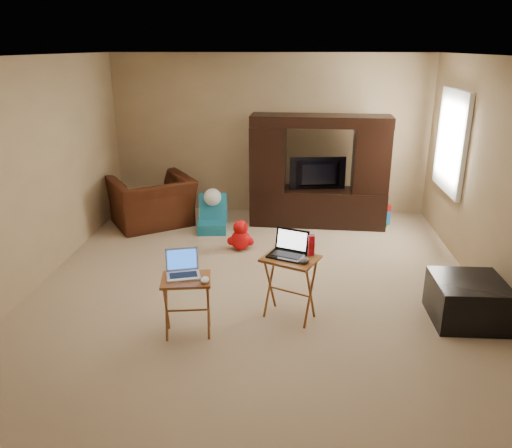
# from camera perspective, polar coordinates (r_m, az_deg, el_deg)

# --- Properties ---
(floor) EXTENTS (5.50, 5.50, 0.00)m
(floor) POSITION_cam_1_polar(r_m,az_deg,el_deg) (5.81, 0.15, -6.77)
(floor) COLOR tan
(floor) RESTS_ON ground
(ceiling) EXTENTS (5.50, 5.50, 0.00)m
(ceiling) POSITION_cam_1_polar(r_m,az_deg,el_deg) (5.20, 0.17, 18.69)
(ceiling) COLOR silver
(ceiling) RESTS_ON ground
(wall_back) EXTENTS (5.00, 0.00, 5.00)m
(wall_back) POSITION_cam_1_polar(r_m,az_deg,el_deg) (8.06, 1.59, 10.12)
(wall_back) COLOR tan
(wall_back) RESTS_ON ground
(wall_front) EXTENTS (5.00, 0.00, 5.00)m
(wall_front) POSITION_cam_1_polar(r_m,az_deg,el_deg) (2.81, -3.93, -8.90)
(wall_front) COLOR tan
(wall_front) RESTS_ON ground
(wall_left) EXTENTS (0.00, 5.50, 5.50)m
(wall_left) POSITION_cam_1_polar(r_m,az_deg,el_deg) (6.08, -24.15, 5.22)
(wall_left) COLOR tan
(wall_left) RESTS_ON ground
(wall_right) EXTENTS (0.00, 5.50, 5.50)m
(wall_right) POSITION_cam_1_polar(r_m,az_deg,el_deg) (5.77, 25.85, 4.26)
(wall_right) COLOR tan
(wall_right) RESTS_ON ground
(window_pane) EXTENTS (0.00, 1.20, 1.20)m
(window_pane) POSITION_cam_1_polar(r_m,az_deg,el_deg) (7.16, 21.58, 8.77)
(window_pane) COLOR white
(window_pane) RESTS_ON ground
(window_frame) EXTENTS (0.06, 1.14, 1.34)m
(window_frame) POSITION_cam_1_polar(r_m,az_deg,el_deg) (7.16, 21.43, 8.78)
(window_frame) COLOR white
(window_frame) RESTS_ON ground
(entertainment_center) EXTENTS (2.04, 0.59, 1.66)m
(entertainment_center) POSITION_cam_1_polar(r_m,az_deg,el_deg) (7.51, 7.18, 5.97)
(entertainment_center) COLOR black
(entertainment_center) RESTS_ON floor
(television) EXTENTS (0.85, 0.24, 0.48)m
(television) POSITION_cam_1_polar(r_m,az_deg,el_deg) (7.48, 7.18, 5.64)
(television) COLOR black
(television) RESTS_ON entertainment_center
(recliner) EXTENTS (1.50, 1.46, 0.74)m
(recliner) POSITION_cam_1_polar(r_m,az_deg,el_deg) (7.70, -11.73, 2.50)
(recliner) COLOR #471B0F
(recliner) RESTS_ON floor
(child_rocker) EXTENTS (0.47, 0.52, 0.55)m
(child_rocker) POSITION_cam_1_polar(r_m,az_deg,el_deg) (7.31, -5.11, 1.16)
(child_rocker) COLOR #176681
(child_rocker) RESTS_ON floor
(plush_toy) EXTENTS (0.37, 0.31, 0.41)m
(plush_toy) POSITION_cam_1_polar(r_m,az_deg,el_deg) (6.67, -1.76, -1.25)
(plush_toy) COLOR red
(plush_toy) RESTS_ON floor
(push_toy) EXTENTS (0.59, 0.49, 0.38)m
(push_toy) POSITION_cam_1_polar(r_m,az_deg,el_deg) (7.81, 13.11, 1.27)
(push_toy) COLOR blue
(push_toy) RESTS_ON floor
(ottoman) EXTENTS (0.68, 0.68, 0.43)m
(ottoman) POSITION_cam_1_polar(r_m,az_deg,el_deg) (5.41, 23.00, -8.06)
(ottoman) COLOR black
(ottoman) RESTS_ON floor
(tray_table_left) EXTENTS (0.50, 0.42, 0.58)m
(tray_table_left) POSITION_cam_1_polar(r_m,az_deg,el_deg) (4.77, -7.84, -9.33)
(tray_table_left) COLOR #975424
(tray_table_left) RESTS_ON floor
(tray_table_right) EXTENTS (0.63, 0.58, 0.66)m
(tray_table_right) POSITION_cam_1_polar(r_m,az_deg,el_deg) (5.00, 3.88, -7.28)
(tray_table_right) COLOR #945523
(tray_table_right) RESTS_ON floor
(laptop_left) EXTENTS (0.37, 0.33, 0.24)m
(laptop_left) POSITION_cam_1_polar(r_m,az_deg,el_deg) (4.62, -8.37, -4.65)
(laptop_left) COLOR silver
(laptop_left) RESTS_ON tray_table_left
(laptop_right) EXTENTS (0.42, 0.39, 0.24)m
(laptop_right) POSITION_cam_1_polar(r_m,az_deg,el_deg) (4.83, 3.53, -2.42)
(laptop_right) COLOR black
(laptop_right) RESTS_ON tray_table_right
(mouse_left) EXTENTS (0.08, 0.12, 0.05)m
(mouse_left) POSITION_cam_1_polar(r_m,az_deg,el_deg) (4.53, -5.88, -6.38)
(mouse_left) COLOR white
(mouse_left) RESTS_ON tray_table_left
(mouse_right) EXTENTS (0.12, 0.15, 0.05)m
(mouse_right) POSITION_cam_1_polar(r_m,az_deg,el_deg) (4.74, 5.54, -4.15)
(mouse_right) COLOR #38383C
(mouse_right) RESTS_ON tray_table_right
(water_bottle) EXTENTS (0.06, 0.06, 0.20)m
(water_bottle) POSITION_cam_1_polar(r_m,az_deg,el_deg) (4.90, 6.35, -2.43)
(water_bottle) COLOR red
(water_bottle) RESTS_ON tray_table_right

